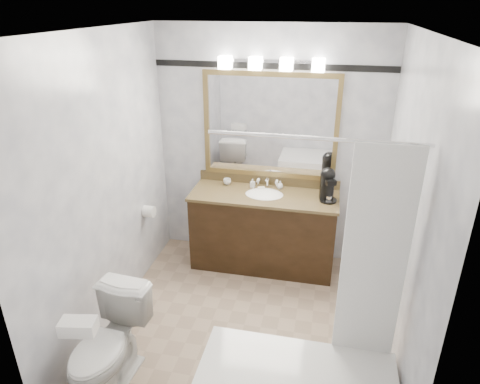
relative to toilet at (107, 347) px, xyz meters
name	(u,v)px	position (x,y,z in m)	size (l,w,h in m)	color
room	(245,200)	(0.85, 0.85, 0.87)	(2.42, 2.62, 2.52)	tan
vanity	(263,228)	(0.85, 1.87, 0.07)	(1.53, 0.58, 0.97)	black
mirror	(270,126)	(0.85, 2.13, 1.12)	(1.40, 0.04, 1.10)	olive
vanity_light_bar	(271,63)	(0.85, 2.08, 1.76)	(1.02, 0.14, 0.12)	silver
accent_stripe	(272,66)	(0.85, 2.14, 1.72)	(2.40, 0.01, 0.06)	black
tp_roll	(149,211)	(-0.29, 1.52, 0.32)	(0.12, 0.12, 0.11)	white
toilet	(107,347)	(0.00, 0.00, 0.00)	(0.42, 0.74, 0.75)	white
tissue_box	(78,326)	(0.00, -0.27, 0.42)	(0.23, 0.12, 0.09)	white
coffee_maker	(328,183)	(1.48, 1.88, 0.65)	(0.18, 0.21, 0.33)	black
cup_left	(227,182)	(0.41, 2.03, 0.51)	(0.08, 0.08, 0.07)	white
soap_bottle_a	(253,183)	(0.70, 2.01, 0.52)	(0.04, 0.05, 0.10)	white
soap_bottle_b	(280,185)	(0.99, 2.05, 0.52)	(0.07, 0.07, 0.09)	white
soap_bar	(261,188)	(0.80, 1.99, 0.49)	(0.07, 0.04, 0.02)	beige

